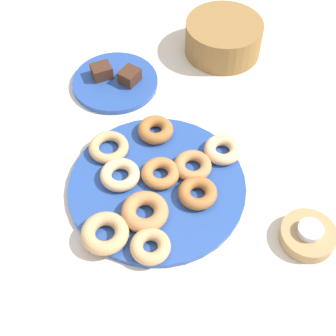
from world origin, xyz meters
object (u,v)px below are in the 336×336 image
(donut_1, at_px, (120,175))
(donut_6, at_px, (222,150))
(donut_7, at_px, (160,173))
(donut_0, at_px, (105,233))
(donut_9, at_px, (109,147))
(tealight, at_px, (310,230))
(cake_plate, at_px, (115,82))
(brownie_near, at_px, (102,71))
(donut_8, at_px, (156,130))
(donut_4, at_px, (150,246))
(candle_holder, at_px, (308,236))
(basket, at_px, (223,38))
(donut_5, at_px, (198,193))
(donut_3, at_px, (193,166))
(donut_2, at_px, (145,212))
(donut_plate, at_px, (157,186))
(brownie_far, at_px, (130,76))

(donut_1, height_order, donut_6, donut_6)
(donut_6, height_order, donut_7, same)
(donut_0, bearing_deg, donut_9, 142.32)
(tealight, bearing_deg, donut_1, -150.42)
(cake_plate, height_order, brownie_near, brownie_near)
(tealight, bearing_deg, cake_plate, -177.39)
(donut_8, bearing_deg, donut_7, -34.37)
(donut_6, bearing_deg, donut_4, -72.98)
(donut_1, xyz_separation_m, candle_holder, (0.35, 0.20, -0.01))
(brownie_near, bearing_deg, donut_7, -14.44)
(donut_9, relative_size, candle_holder, 0.81)
(tealight, bearing_deg, basket, 152.68)
(donut_8, height_order, brownie_near, brownie_near)
(donut_5, relative_size, tealight, 1.65)
(donut_7, height_order, basket, basket)
(donut_8, bearing_deg, donut_4, -41.10)
(basket, bearing_deg, brownie_near, -109.81)
(donut_0, height_order, donut_3, donut_0)
(donut_2, bearing_deg, donut_3, 99.68)
(donut_3, height_order, donut_5, donut_5)
(donut_plate, xyz_separation_m, donut_8, (-0.11, 0.09, 0.02))
(donut_1, distance_m, tealight, 0.40)
(donut_1, xyz_separation_m, donut_8, (-0.05, 0.14, 0.00))
(donut_6, bearing_deg, donut_1, -113.00)
(donut_9, height_order, basket, basket)
(donut_3, distance_m, donut_4, 0.21)
(donut_plate, distance_m, tealight, 0.32)
(cake_plate, bearing_deg, donut_4, -28.14)
(donut_1, relative_size, donut_7, 1.04)
(brownie_near, distance_m, basket, 0.33)
(donut_4, distance_m, donut_6, 0.28)
(donut_1, relative_size, donut_5, 1.04)
(donut_2, distance_m, brownie_near, 0.42)
(donut_6, relative_size, donut_7, 1.00)
(donut_5, bearing_deg, donut_2, -106.67)
(donut_2, xyz_separation_m, basket, (-0.28, 0.48, 0.02))
(donut_1, relative_size, brownie_far, 1.76)
(donut_9, xyz_separation_m, cake_plate, (-0.17, 0.14, -0.02))
(brownie_near, distance_m, candle_holder, 0.63)
(donut_0, distance_m, brownie_near, 0.46)
(donut_5, height_order, donut_8, donut_8)
(basket, bearing_deg, cake_plate, -105.17)
(donut_8, bearing_deg, brownie_far, 161.11)
(donut_plate, relative_size, donut_7, 4.62)
(donut_2, distance_m, donut_8, 0.22)
(candle_holder, bearing_deg, basket, 152.68)
(donut_3, xyz_separation_m, donut_6, (0.01, 0.08, 0.00))
(donut_1, bearing_deg, donut_3, 58.77)
(donut_5, bearing_deg, donut_0, -102.76)
(donut_5, xyz_separation_m, basket, (-0.31, 0.37, 0.02))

